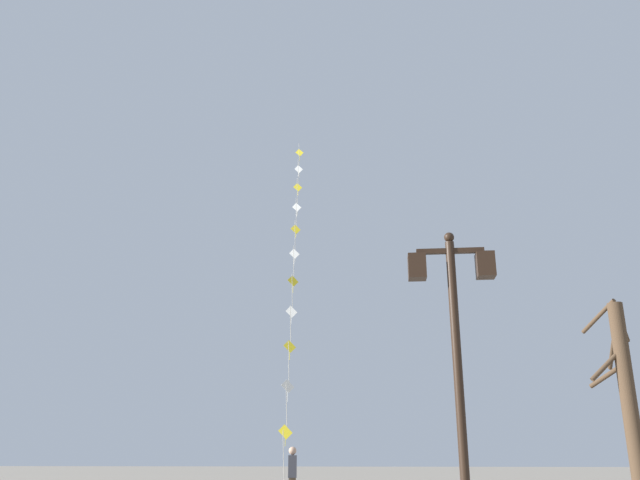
# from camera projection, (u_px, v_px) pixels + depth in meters

# --- Properties ---
(twin_lantern_lamp_post) EXTENTS (1.34, 0.28, 4.86)m
(twin_lantern_lamp_post) POSITION_uv_depth(u_px,v_px,m) (455.00, 325.00, 9.97)
(twin_lantern_lamp_post) COLOR black
(twin_lantern_lamp_post) RESTS_ON ground_plane
(kite_train) EXTENTS (1.63, 13.10, 18.01)m
(kite_train) POSITION_uv_depth(u_px,v_px,m) (294.00, 264.00, 28.22)
(kite_train) COLOR brown
(kite_train) RESTS_ON ground_plane
(kite_flyer) EXTENTS (0.29, 0.62, 1.71)m
(kite_flyer) POSITION_uv_depth(u_px,v_px,m) (292.00, 477.00, 18.28)
(kite_flyer) COLOR brown
(kite_flyer) RESTS_ON ground_plane
(bare_tree) EXTENTS (1.19, 1.47, 4.69)m
(bare_tree) POSITION_uv_depth(u_px,v_px,m) (628.00, 406.00, 13.39)
(bare_tree) COLOR #4C3826
(bare_tree) RESTS_ON ground_plane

